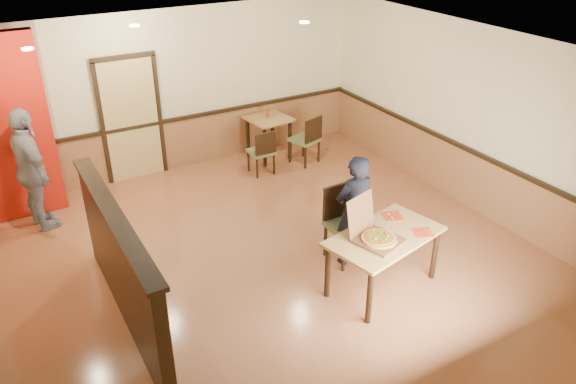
{
  "coord_description": "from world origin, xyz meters",
  "views": [
    {
      "loc": [
        -2.94,
        -5.6,
        4.42
      ],
      "look_at": [
        0.27,
        0.0,
        0.99
      ],
      "focal_mm": 35.0,
      "sensor_mm": 36.0,
      "label": 1
    }
  ],
  "objects_px": {
    "side_chair_left": "(262,151)",
    "passerby": "(32,171)",
    "diner_chair": "(345,220)",
    "side_table": "(269,127)",
    "diner": "(354,211)",
    "main_table": "(384,243)",
    "side_chair_right": "(307,138)",
    "condiment": "(268,113)",
    "pizza_box": "(375,236)"
  },
  "relations": [
    {
      "from": "side_chair_right",
      "to": "passerby",
      "type": "height_order",
      "value": "passerby"
    },
    {
      "from": "main_table",
      "to": "side_table",
      "type": "height_order",
      "value": "side_table"
    },
    {
      "from": "diner_chair",
      "to": "passerby",
      "type": "height_order",
      "value": "passerby"
    },
    {
      "from": "side_chair_left",
      "to": "pizza_box",
      "type": "relative_size",
      "value": 1.19
    },
    {
      "from": "diner_chair",
      "to": "condiment",
      "type": "xyz_separation_m",
      "value": [
        0.68,
        3.48,
        0.29
      ]
    },
    {
      "from": "side_chair_left",
      "to": "side_table",
      "type": "distance_m",
      "value": 0.77
    },
    {
      "from": "diner",
      "to": "diner_chair",
      "type": "bearing_deg",
      "value": -83.88
    },
    {
      "from": "main_table",
      "to": "side_chair_left",
      "type": "xyz_separation_m",
      "value": [
        0.21,
        3.63,
        -0.21
      ]
    },
    {
      "from": "passerby",
      "to": "pizza_box",
      "type": "xyz_separation_m",
      "value": [
        3.29,
        -3.71,
        -0.09
      ]
    },
    {
      "from": "diner_chair",
      "to": "passerby",
      "type": "bearing_deg",
      "value": 139.59
    },
    {
      "from": "side_chair_right",
      "to": "pizza_box",
      "type": "relative_size",
      "value": 1.33
    },
    {
      "from": "side_chair_left",
      "to": "pizza_box",
      "type": "xyz_separation_m",
      "value": [
        -0.39,
        -3.67,
        0.39
      ]
    },
    {
      "from": "side_chair_right",
      "to": "passerby",
      "type": "relative_size",
      "value": 0.49
    },
    {
      "from": "side_chair_left",
      "to": "side_table",
      "type": "xyz_separation_m",
      "value": [
        0.45,
        0.61,
        0.15
      ]
    },
    {
      "from": "diner_chair",
      "to": "side_chair_right",
      "type": "relative_size",
      "value": 1.13
    },
    {
      "from": "main_table",
      "to": "side_table",
      "type": "distance_m",
      "value": 4.29
    },
    {
      "from": "main_table",
      "to": "pizza_box",
      "type": "bearing_deg",
      "value": 179.1
    },
    {
      "from": "diner",
      "to": "passerby",
      "type": "bearing_deg",
      "value": -41.7
    },
    {
      "from": "side_table",
      "to": "pizza_box",
      "type": "xyz_separation_m",
      "value": [
        -0.84,
        -4.28,
        0.23
      ]
    },
    {
      "from": "side_chair_right",
      "to": "passerby",
      "type": "bearing_deg",
      "value": -18.28
    },
    {
      "from": "diner",
      "to": "condiment",
      "type": "xyz_separation_m",
      "value": [
        0.66,
        3.63,
        0.08
      ]
    },
    {
      "from": "diner",
      "to": "pizza_box",
      "type": "bearing_deg",
      "value": 74.17
    },
    {
      "from": "diner_chair",
      "to": "diner",
      "type": "distance_m",
      "value": 0.26
    },
    {
      "from": "side_chair_right",
      "to": "condiment",
      "type": "xyz_separation_m",
      "value": [
        -0.46,
        0.66,
        0.36
      ]
    },
    {
      "from": "side_table",
      "to": "diner",
      "type": "height_order",
      "value": "diner"
    },
    {
      "from": "condiment",
      "to": "passerby",
      "type": "bearing_deg",
      "value": -171.56
    },
    {
      "from": "main_table",
      "to": "side_table",
      "type": "relative_size",
      "value": 1.97
    },
    {
      "from": "diner_chair",
      "to": "passerby",
      "type": "xyz_separation_m",
      "value": [
        -3.46,
        2.87,
        0.36
      ]
    },
    {
      "from": "diner_chair",
      "to": "side_chair_left",
      "type": "height_order",
      "value": "diner_chair"
    },
    {
      "from": "main_table",
      "to": "diner_chair",
      "type": "bearing_deg",
      "value": 78.17
    },
    {
      "from": "diner_chair",
      "to": "pizza_box",
      "type": "height_order",
      "value": "pizza_box"
    },
    {
      "from": "diner",
      "to": "passerby",
      "type": "relative_size",
      "value": 0.84
    },
    {
      "from": "side_table",
      "to": "pizza_box",
      "type": "relative_size",
      "value": 1.16
    },
    {
      "from": "side_chair_left",
      "to": "passerby",
      "type": "bearing_deg",
      "value": -0.72
    },
    {
      "from": "side_chair_left",
      "to": "passerby",
      "type": "height_order",
      "value": "passerby"
    },
    {
      "from": "main_table",
      "to": "side_table",
      "type": "xyz_separation_m",
      "value": [
        0.66,
        4.24,
        -0.06
      ]
    },
    {
      "from": "side_chair_right",
      "to": "condiment",
      "type": "height_order",
      "value": "condiment"
    },
    {
      "from": "diner",
      "to": "main_table",
      "type": "bearing_deg",
      "value": 88.7
    },
    {
      "from": "side_chair_left",
      "to": "condiment",
      "type": "distance_m",
      "value": 0.9
    },
    {
      "from": "diner",
      "to": "side_chair_right",
      "type": "bearing_deg",
      "value": -111.45
    },
    {
      "from": "side_chair_right",
      "to": "diner",
      "type": "xyz_separation_m",
      "value": [
        -1.12,
        -2.97,
        0.28
      ]
    },
    {
      "from": "side_chair_left",
      "to": "diner",
      "type": "bearing_deg",
      "value": 86.02
    },
    {
      "from": "side_table",
      "to": "diner_chair",
      "type": "bearing_deg",
      "value": -101.08
    },
    {
      "from": "side_table",
      "to": "passerby",
      "type": "xyz_separation_m",
      "value": [
        -4.13,
        -0.57,
        0.33
      ]
    },
    {
      "from": "side_table",
      "to": "passerby",
      "type": "distance_m",
      "value": 4.18
    },
    {
      "from": "passerby",
      "to": "condiment",
      "type": "distance_m",
      "value": 4.19
    },
    {
      "from": "main_table",
      "to": "side_chair_right",
      "type": "distance_m",
      "value": 3.8
    },
    {
      "from": "side_table",
      "to": "passerby",
      "type": "bearing_deg",
      "value": -172.16
    },
    {
      "from": "diner_chair",
      "to": "pizza_box",
      "type": "xyz_separation_m",
      "value": [
        -0.17,
        -0.85,
        0.27
      ]
    },
    {
      "from": "diner_chair",
      "to": "passerby",
      "type": "relative_size",
      "value": 0.56
    }
  ]
}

